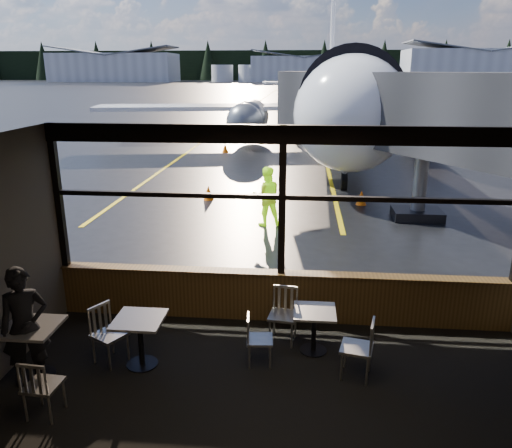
# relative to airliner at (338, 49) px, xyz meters

# --- Properties ---
(ground_plane) EXTENTS (520.00, 520.00, 0.00)m
(ground_plane) POSITION_rel_airliner_xyz_m (-2.21, 97.54, -5.46)
(ground_plane) COLOR black
(ground_plane) RESTS_ON ground
(carpet_floor) EXTENTS (8.00, 6.00, 0.01)m
(carpet_floor) POSITION_rel_airliner_xyz_m (-2.21, -25.46, -5.45)
(carpet_floor) COLOR black
(carpet_floor) RESTS_ON ground
(ceiling) EXTENTS (8.00, 6.00, 0.04)m
(ceiling) POSITION_rel_airliner_xyz_m (-2.21, -25.46, -1.96)
(ceiling) COLOR #38332D
(ceiling) RESTS_ON ground
(window_sill) EXTENTS (8.00, 0.28, 0.90)m
(window_sill) POSITION_rel_airliner_xyz_m (-2.21, -22.46, -5.01)
(window_sill) COLOR #4B3216
(window_sill) RESTS_ON ground
(window_header) EXTENTS (8.00, 0.18, 0.30)m
(window_header) POSITION_rel_airliner_xyz_m (-2.21, -22.46, -2.11)
(window_header) COLOR black
(window_header) RESTS_ON ground
(mullion_left) EXTENTS (0.12, 0.12, 2.60)m
(mullion_left) POSITION_rel_airliner_xyz_m (-6.16, -22.46, -3.26)
(mullion_left) COLOR black
(mullion_left) RESTS_ON ground
(mullion_centre) EXTENTS (0.12, 0.12, 2.60)m
(mullion_centre) POSITION_rel_airliner_xyz_m (-2.21, -22.46, -3.26)
(mullion_centre) COLOR black
(mullion_centre) RESTS_ON ground
(window_transom) EXTENTS (8.00, 0.10, 0.08)m
(window_transom) POSITION_rel_airliner_xyz_m (-2.21, -22.46, -3.16)
(window_transom) COLOR black
(window_transom) RESTS_ON ground
(airliner) EXTENTS (30.64, 36.45, 10.92)m
(airliner) POSITION_rel_airliner_xyz_m (0.00, 0.00, 0.00)
(airliner) COLOR white
(airliner) RESTS_ON ground_plane
(jet_bridge) EXTENTS (8.69, 10.62, 4.64)m
(jet_bridge) POSITION_rel_airliner_xyz_m (1.39, -16.96, -3.14)
(jet_bridge) COLOR #27282A
(jet_bridge) RESTS_ON ground_plane
(cafe_table_near) EXTENTS (0.66, 0.66, 0.73)m
(cafe_table_near) POSITION_rel_airliner_xyz_m (-1.63, -23.48, -5.09)
(cafe_table_near) COLOR #A19D94
(cafe_table_near) RESTS_ON carpet_floor
(cafe_table_mid) EXTENTS (0.73, 0.73, 0.80)m
(cafe_table_mid) POSITION_rel_airliner_xyz_m (-4.26, -24.12, -5.06)
(cafe_table_mid) COLOR #A7A29A
(cafe_table_mid) RESTS_ON carpet_floor
(cafe_table_left) EXTENTS (0.76, 0.76, 0.84)m
(cafe_table_left) POSITION_rel_airliner_xyz_m (-5.71, -24.56, -5.04)
(cafe_table_left) COLOR #ABA49D
(cafe_table_left) RESTS_ON carpet_floor
(chair_near_e) EXTENTS (0.61, 0.61, 0.94)m
(chair_near_e) POSITION_rel_airliner_xyz_m (-1.03, -24.12, -4.99)
(chair_near_e) COLOR #AEAA9D
(chair_near_e) RESTS_ON carpet_floor
(chair_near_w) EXTENTS (0.48, 0.48, 0.82)m
(chair_near_w) POSITION_rel_airliner_xyz_m (-2.46, -23.91, -5.05)
(chair_near_w) COLOR beige
(chair_near_w) RESTS_ON carpet_floor
(chair_near_n) EXTENTS (0.58, 0.58, 0.94)m
(chair_near_n) POSITION_rel_airliner_xyz_m (-2.14, -23.23, -4.99)
(chair_near_n) COLOR #B1ACA0
(chair_near_n) RESTS_ON carpet_floor
(chair_mid_w) EXTENTS (0.70, 0.70, 0.94)m
(chair_mid_w) POSITION_rel_airliner_xyz_m (-4.76, -24.08, -4.99)
(chair_mid_w) COLOR beige
(chair_mid_w) RESTS_ON carpet_floor
(chair_left_s) EXTENTS (0.52, 0.52, 0.89)m
(chair_left_s) POSITION_rel_airliner_xyz_m (-5.15, -25.37, -5.01)
(chair_left_s) COLOR #AEA89D
(chair_left_s) RESTS_ON carpet_floor
(passenger) EXTENTS (0.78, 0.70, 1.78)m
(passenger) POSITION_rel_airliner_xyz_m (-5.72, -24.69, -4.57)
(passenger) COLOR black
(passenger) RESTS_ON carpet_floor
(ground_crew) EXTENTS (0.97, 0.83, 1.72)m
(ground_crew) POSITION_rel_airliner_xyz_m (-2.90, -16.68, -4.60)
(ground_crew) COLOR #BFF219
(ground_crew) RESTS_ON ground_plane
(cone_nose) EXTENTS (0.36, 0.36, 0.49)m
(cone_nose) POSITION_rel_airliner_xyz_m (0.12, -14.13, -5.21)
(cone_nose) COLOR orange
(cone_nose) RESTS_ON ground_plane
(cone_wing) EXTENTS (0.33, 0.33, 0.47)m
(cone_wing) POSITION_rel_airliner_xyz_m (-6.12, -3.61, -5.23)
(cone_wing) COLOR #E46307
(cone_wing) RESTS_ON ground_plane
(hangar_left) EXTENTS (45.00, 18.00, 11.00)m
(hangar_left) POSITION_rel_airliner_xyz_m (-72.21, 157.54, 0.04)
(hangar_left) COLOR silver
(hangar_left) RESTS_ON ground_plane
(hangar_mid) EXTENTS (38.00, 15.00, 10.00)m
(hangar_mid) POSITION_rel_airliner_xyz_m (-2.21, 162.54, -0.46)
(hangar_mid) COLOR silver
(hangar_mid) RESTS_ON ground_plane
(hangar_right) EXTENTS (50.00, 20.00, 12.00)m
(hangar_right) POSITION_rel_airliner_xyz_m (57.79, 155.54, 0.54)
(hangar_right) COLOR silver
(hangar_right) RESTS_ON ground_plane
(fuel_tank_a) EXTENTS (8.00, 8.00, 6.00)m
(fuel_tank_a) POSITION_rel_airliner_xyz_m (-32.21, 159.54, -2.46)
(fuel_tank_a) COLOR silver
(fuel_tank_a) RESTS_ON ground_plane
(fuel_tank_b) EXTENTS (8.00, 8.00, 6.00)m
(fuel_tank_b) POSITION_rel_airliner_xyz_m (-22.21, 159.54, -2.46)
(fuel_tank_b) COLOR silver
(fuel_tank_b) RESTS_ON ground_plane
(fuel_tank_c) EXTENTS (8.00, 8.00, 6.00)m
(fuel_tank_c) POSITION_rel_airliner_xyz_m (-12.21, 159.54, -2.46)
(fuel_tank_c) COLOR silver
(fuel_tank_c) RESTS_ON ground_plane
(treeline) EXTENTS (360.00, 3.00, 12.00)m
(treeline) POSITION_rel_airliner_xyz_m (-2.21, 187.54, 0.54)
(treeline) COLOR black
(treeline) RESTS_ON ground_plane
(cone_extra) EXTENTS (0.36, 0.36, 0.50)m
(cone_extra) POSITION_rel_airliner_xyz_m (-5.12, -13.94, -5.21)
(cone_extra) COLOR orange
(cone_extra) RESTS_ON ground_plane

